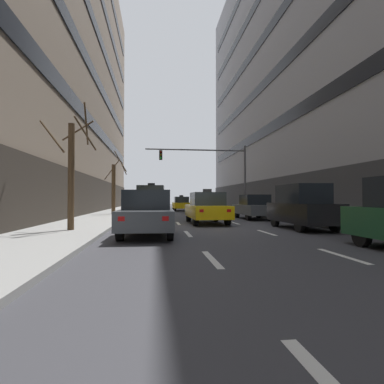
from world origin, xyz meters
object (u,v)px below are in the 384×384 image
object	(u,v)px
street_tree_0	(72,171)
taxi_driving_0	(207,208)
traffic_signal_0	(214,165)
street_tree_1	(114,188)
taxi_driving_1	(151,203)
taxi_driving_2	(152,201)
car_parked_2	(254,207)
taxi_driving_4	(181,204)
car_driving_3	(148,213)
car_parked_1	(302,207)

from	to	relation	value
street_tree_0	taxi_driving_0	bearing A→B (deg)	32.70
traffic_signal_0	street_tree_1	xyz separation A→B (m)	(-8.67, -1.33, -2.10)
taxi_driving_1	street_tree_0	distance (m)	8.19
traffic_signal_0	street_tree_0	size ratio (longest dim) A/B	1.80
taxi_driving_2	car_parked_2	distance (m)	25.13
taxi_driving_0	taxi_driving_4	distance (m)	17.39
car_driving_3	street_tree_1	distance (m)	14.17
taxi_driving_1	car_parked_1	distance (m)	9.85
car_driving_3	street_tree_0	bearing A→B (deg)	159.53
taxi_driving_0	taxi_driving_4	bearing A→B (deg)	89.67
taxi_driving_1	car_parked_1	xyz separation A→B (m)	(6.94, -6.98, -0.09)
taxi_driving_0	taxi_driving_2	world-z (taller)	taxi_driving_2
street_tree_0	street_tree_1	size ratio (longest dim) A/B	1.01
car_driving_3	street_tree_0	distance (m)	3.67
taxi_driving_4	street_tree_0	distance (m)	22.37
taxi_driving_1	car_parked_2	size ratio (longest dim) A/B	1.06
car_parked_2	taxi_driving_2	bearing A→B (deg)	106.51
taxi_driving_0	car_parked_2	xyz separation A→B (m)	(3.83, 3.22, -0.04)
car_parked_1	taxi_driving_0	bearing A→B (deg)	137.30
street_tree_0	taxi_driving_1	bearing A→B (deg)	67.29
car_parked_1	taxi_driving_2	bearing A→B (deg)	103.04
taxi_driving_1	car_parked_2	world-z (taller)	taxi_driving_1
car_driving_3	traffic_signal_0	distance (m)	16.49
car_parked_1	street_tree_1	bearing A→B (deg)	129.60
taxi_driving_0	car_driving_3	xyz separation A→B (m)	(-3.17, -5.15, -0.02)
taxi_driving_1	car_driving_3	world-z (taller)	taxi_driving_1
taxi_driving_0	car_driving_3	size ratio (longest dim) A/B	1.01
traffic_signal_0	taxi_driving_2	bearing A→B (deg)	108.35
street_tree_1	car_driving_3	bearing A→B (deg)	-77.48
car_driving_3	traffic_signal_0	xyz separation A→B (m)	(5.61, 15.10, 3.55)
taxi_driving_2	taxi_driving_4	xyz separation A→B (m)	(3.41, -9.93, -0.30)
car_parked_1	traffic_signal_0	bearing A→B (deg)	95.85
taxi_driving_4	street_tree_1	xyz separation A→B (m)	(-6.32, -8.77, 1.50)
taxi_driving_0	taxi_driving_4	size ratio (longest dim) A/B	1.09
car_parked_1	street_tree_1	xyz separation A→B (m)	(-10.05, 12.15, 1.27)
taxi_driving_2	street_tree_0	size ratio (longest dim) A/B	0.91
taxi_driving_0	traffic_signal_0	world-z (taller)	traffic_signal_0
taxi_driving_4	street_tree_1	distance (m)	10.91
taxi_driving_1	street_tree_0	size ratio (longest dim) A/B	0.93
traffic_signal_0	street_tree_1	world-z (taller)	traffic_signal_0
taxi_driving_0	taxi_driving_1	bearing A→B (deg)	132.11
car_parked_1	street_tree_0	size ratio (longest dim) A/B	0.84
taxi_driving_1	taxi_driving_4	distance (m)	14.31
street_tree_0	car_parked_2	bearing A→B (deg)	35.66
taxi_driving_2	car_parked_1	xyz separation A→B (m)	(7.14, -30.85, -0.07)
taxi_driving_1	car_parked_1	size ratio (longest dim) A/B	1.11
car_parked_2	street_tree_1	world-z (taller)	street_tree_1
taxi_driving_0	car_parked_1	xyz separation A→B (m)	(3.83, -3.53, 0.16)
street_tree_0	taxi_driving_4	bearing A→B (deg)	73.50
taxi_driving_2	car_driving_3	size ratio (longest dim) A/B	1.00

